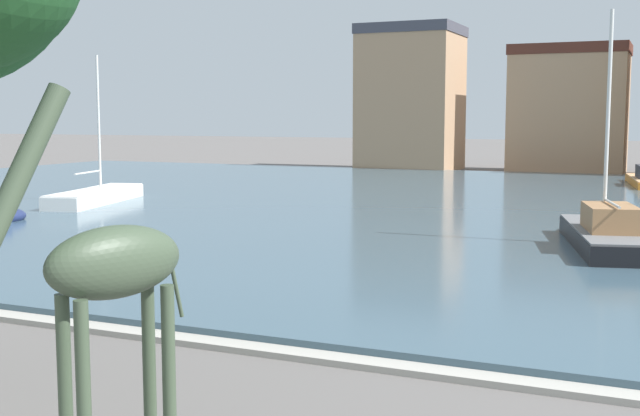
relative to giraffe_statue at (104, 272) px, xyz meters
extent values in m
cube|color=#3D5666|center=(-2.99, 29.20, -2.39)|extent=(79.26, 47.29, 0.25)
cube|color=#ADA89E|center=(-2.99, 5.31, -2.45)|extent=(79.26, 0.50, 0.12)
cylinder|color=#3D4C38|center=(0.05, -0.47, -1.37)|extent=(0.17, 0.17, 2.28)
cylinder|color=#3D4C38|center=(-0.35, -0.32, -1.37)|extent=(0.17, 0.17, 2.28)
cylinder|color=#3D4C38|center=(0.46, 0.59, -1.37)|extent=(0.17, 0.17, 2.28)
cylinder|color=#3D4C38|center=(0.06, 0.75, -1.37)|extent=(0.17, 0.17, 2.28)
ellipsoid|color=#3D4C38|center=(0.05, 0.14, 0.09)|extent=(1.25, 1.88, 0.87)
cylinder|color=#3D4C38|center=(-0.34, -0.89, 1.18)|extent=(0.66, 1.20, 1.95)
cylinder|color=#3D4C38|center=(0.35, 0.92, -0.27)|extent=(0.14, 0.25, 0.92)
cube|color=white|center=(-18.88, 22.89, -2.09)|extent=(3.41, 7.48, 0.85)
ellipsoid|color=white|center=(-19.70, 26.25, -2.09)|extent=(2.12, 2.84, 0.81)
cube|color=silver|center=(-18.88, 22.89, -1.63)|extent=(3.35, 7.33, 0.06)
cylinder|color=silver|center=(-19.01, 23.42, 1.49)|extent=(0.12, 0.12, 6.31)
cylinder|color=silver|center=(-18.71, 22.19, -0.76)|extent=(0.68, 2.49, 0.08)
cube|color=black|center=(4.15, 18.82, -2.10)|extent=(3.61, 7.24, 0.82)
ellipsoid|color=black|center=(3.35, 22.03, -2.10)|extent=(2.33, 2.80, 0.78)
cube|color=slate|center=(4.15, 18.82, -1.67)|extent=(3.54, 7.09, 0.06)
cube|color=#9E7047|center=(4.27, 18.31, -1.25)|extent=(1.94, 2.70, 0.77)
cylinder|color=silver|center=(4.02, 19.33, 1.69)|extent=(0.12, 0.12, 6.76)
cylinder|color=silver|center=(4.32, 18.14, -0.80)|extent=(0.66, 2.38, 0.08)
cube|color=tan|center=(-13.71, 55.38, 2.83)|extent=(7.41, 6.64, 10.70)
cube|color=#42424C|center=(-13.71, 55.38, 8.58)|extent=(7.55, 6.77, 0.80)
cube|color=tan|center=(-1.81, 57.99, 1.97)|extent=(8.60, 5.32, 8.97)
cube|color=#51281E|center=(-1.81, 57.99, 6.86)|extent=(8.77, 5.42, 0.80)
camera|label=1|loc=(6.03, -7.44, 1.79)|focal=45.42mm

